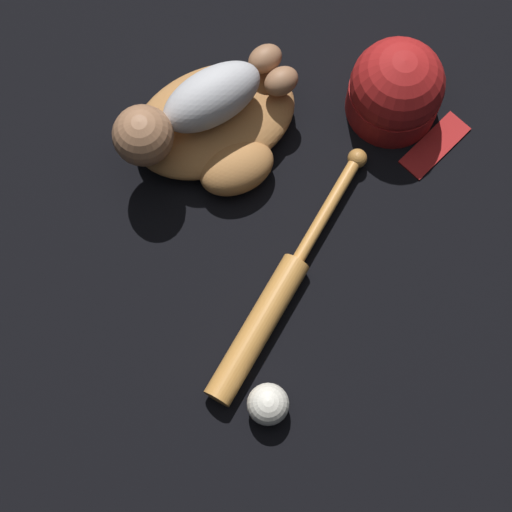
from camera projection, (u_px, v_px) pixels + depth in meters
ground_plane at (229, 142)px, 1.57m from camera, size 6.00×6.00×0.00m
baseball_glove at (217, 129)px, 1.53m from camera, size 0.36×0.31×0.08m
baby_figure at (193, 109)px, 1.45m from camera, size 0.35×0.17×0.10m
baseball_bat at (273, 302)px, 1.45m from camera, size 0.51×0.16×0.05m
baseball at (268, 404)px, 1.39m from camera, size 0.07×0.07×0.07m
baseball_cap at (396, 90)px, 1.52m from camera, size 0.17×0.22×0.17m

